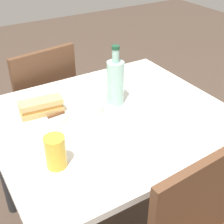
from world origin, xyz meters
name	(u,v)px	position (x,y,z in m)	size (l,w,h in m)	color
ground_plane	(112,222)	(0.00, 0.00, 0.00)	(8.00, 8.00, 0.00)	#47382D
dining_table	(112,136)	(0.00, 0.00, 0.61)	(1.02, 0.88, 0.72)	silver
chair_near	(41,103)	(0.12, -0.64, 0.50)	(0.45, 0.45, 0.87)	brown
plate_near	(42,115)	(0.26, -0.16, 0.73)	(0.23, 0.23, 0.01)	silver
baguette_sandwich_near	(41,107)	(0.26, -0.16, 0.77)	(0.19, 0.09, 0.07)	tan
knife_near	(48,118)	(0.26, -0.10, 0.74)	(0.18, 0.02, 0.01)	silver
water_bottle	(115,82)	(-0.07, -0.09, 0.84)	(0.08, 0.08, 0.28)	#99C6B7
beer_glass	(56,152)	(0.33, 0.17, 0.79)	(0.07, 0.07, 0.12)	gold
olive_bowl	(91,108)	(0.06, -0.08, 0.74)	(0.11, 0.11, 0.03)	silver
paper_napkin	(192,122)	(-0.27, 0.22, 0.73)	(0.14, 0.14, 0.00)	white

